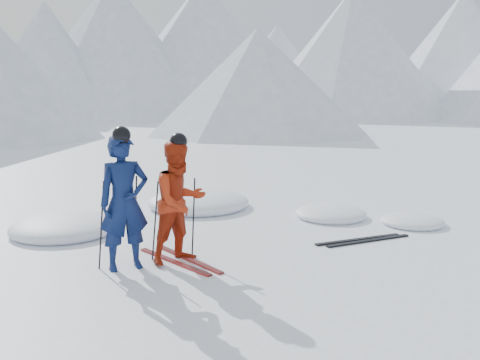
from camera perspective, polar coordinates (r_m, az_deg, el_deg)
ground at (r=9.22m, az=9.48°, el=-6.38°), size 160.00×160.00×0.00m
mountain_range at (r=43.69m, az=-17.04°, el=14.79°), size 106.15×62.94×15.53m
skier_blue at (r=7.48m, az=-12.88°, el=-2.48°), size 0.75×0.53×1.97m
skier_red at (r=7.67m, az=-6.78°, el=-2.45°), size 1.01×0.84×1.85m
pole_blue_left at (r=7.61m, az=-15.30°, el=-4.93°), size 0.13×0.09×1.31m
pole_blue_right at (r=7.86m, az=-11.67°, el=-4.30°), size 0.13×0.08×1.31m
pole_red_left at (r=7.85m, az=-9.50°, el=-4.55°), size 0.12×0.10×1.23m
pole_red_right at (r=8.00m, az=-5.25°, el=-4.18°), size 0.12×0.09×1.23m
ski_worn_left at (r=7.87m, az=-7.44°, el=-9.05°), size 0.43×1.68×0.03m
ski_worn_right at (r=7.96m, az=-5.86°, el=-8.78°), size 0.32×1.70×0.03m
ski_loose_a at (r=9.15m, az=13.13°, el=-6.52°), size 1.69×0.38×0.03m
ski_loose_b at (r=9.12m, az=14.24°, el=-6.62°), size 1.70×0.32×0.03m
snow_lumps at (r=10.65m, az=-5.25°, el=-4.09°), size 7.51×5.34×0.50m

